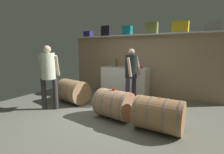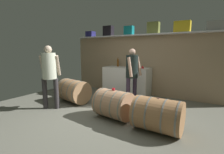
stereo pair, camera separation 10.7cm
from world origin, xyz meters
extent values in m
cube|color=slate|center=(0.00, 0.63, -0.01)|extent=(6.61, 8.23, 0.02)
cube|color=#9A8263|center=(0.00, 2.51, 1.00)|extent=(5.41, 0.10, 1.99)
cube|color=silver|center=(0.00, 2.36, 2.01)|extent=(4.98, 0.40, 0.03)
cube|color=navy|center=(-2.08, 2.36, 2.13)|extent=(0.31, 0.31, 0.21)
cube|color=black|center=(-1.27, 2.36, 2.21)|extent=(0.35, 0.23, 0.36)
cube|color=#107D85|center=(-0.44, 2.36, 2.18)|extent=(0.32, 0.20, 0.30)
cube|color=olive|center=(0.40, 2.36, 2.20)|extent=(0.37, 0.30, 0.36)
cube|color=yellow|center=(1.24, 2.36, 2.18)|extent=(0.44, 0.29, 0.31)
cube|color=gray|center=(2.07, 2.36, 2.15)|extent=(0.45, 0.30, 0.25)
cube|color=white|center=(-0.40, 2.14, 0.47)|extent=(1.57, 0.64, 0.95)
cylinder|color=brown|center=(-0.81, 2.27, 1.06)|extent=(0.07, 0.07, 0.22)
sphere|color=brown|center=(-0.81, 2.27, 1.18)|extent=(0.07, 0.07, 0.07)
cylinder|color=brown|center=(-0.81, 2.27, 1.23)|extent=(0.02, 0.02, 0.08)
cylinder|color=white|center=(-0.26, 2.31, 0.95)|extent=(0.07, 0.07, 0.00)
cylinder|color=white|center=(-0.26, 2.31, 0.98)|extent=(0.01, 0.01, 0.06)
sphere|color=white|center=(-0.26, 2.31, 1.04)|extent=(0.08, 0.08, 0.08)
sphere|color=maroon|center=(-0.26, 2.31, 1.03)|extent=(0.05, 0.05, 0.05)
cone|color=red|center=(0.18, 2.10, 0.99)|extent=(0.11, 0.11, 0.09)
cylinder|color=tan|center=(0.23, 0.18, 0.32)|extent=(0.86, 0.73, 0.63)
cylinder|color=gray|center=(-0.10, 0.23, 0.32)|extent=(0.11, 0.64, 0.64)
cylinder|color=gray|center=(0.11, 0.20, 0.32)|extent=(0.11, 0.64, 0.64)
cylinder|color=gray|center=(0.36, 0.16, 0.32)|extent=(0.11, 0.64, 0.64)
cylinder|color=gray|center=(0.56, 0.14, 0.32)|extent=(0.11, 0.64, 0.64)
cylinder|color=brown|center=(0.23, 0.18, 0.64)|extent=(0.04, 0.04, 0.01)
cylinder|color=#A07047|center=(1.25, 0.05, 0.32)|extent=(0.90, 0.66, 0.63)
cylinder|color=slate|center=(0.88, 0.06, 0.32)|extent=(0.05, 0.65, 0.64)
cylinder|color=slate|center=(1.11, 0.06, 0.32)|extent=(0.05, 0.65, 0.64)
cylinder|color=slate|center=(1.39, 0.05, 0.32)|extent=(0.05, 0.65, 0.64)
cylinder|color=slate|center=(1.62, 0.04, 0.32)|extent=(0.05, 0.65, 0.64)
cylinder|color=#89534F|center=(1.25, 0.05, 0.64)|extent=(0.04, 0.04, 0.01)
cylinder|color=#AD7F55|center=(-1.37, 0.59, 0.33)|extent=(1.00, 0.82, 0.65)
cylinder|color=slate|center=(-1.73, 0.66, 0.33)|extent=(0.16, 0.66, 0.67)
cylinder|color=slate|center=(-1.51, 0.62, 0.33)|extent=(0.16, 0.66, 0.67)
cylinder|color=slate|center=(-1.23, 0.56, 0.33)|extent=(0.16, 0.66, 0.67)
cylinder|color=slate|center=(-1.01, 0.51, 0.33)|extent=(0.16, 0.66, 0.67)
cylinder|color=#85484C|center=(-1.37, 0.59, 0.67)|extent=(0.04, 0.04, 0.01)
cylinder|color=red|center=(0.22, 0.18, 0.67)|extent=(0.07, 0.07, 0.05)
cylinder|color=#333032|center=(-1.38, -0.04, 0.40)|extent=(0.12, 0.12, 0.80)
cylinder|color=#333032|center=(-1.62, -0.21, 0.40)|extent=(0.12, 0.12, 0.80)
cylinder|color=beige|center=(-1.50, -0.13, 1.12)|extent=(0.35, 0.35, 0.66)
sphere|color=#BCA58D|center=(-1.50, -0.13, 1.54)|extent=(0.19, 0.19, 0.19)
cylinder|color=#BCA58D|center=(-1.39, 0.07, 1.12)|extent=(0.22, 0.27, 0.55)
cylinder|color=#BCA58D|center=(-1.72, -0.15, 1.12)|extent=(0.21, 0.26, 0.55)
cylinder|color=#34293D|center=(0.12, 1.16, 0.38)|extent=(0.12, 0.12, 0.76)
cylinder|color=#34293D|center=(0.20, 1.43, 0.38)|extent=(0.12, 0.12, 0.76)
cylinder|color=black|center=(0.16, 1.30, 1.07)|extent=(0.33, 0.33, 0.63)
sphere|color=tan|center=(0.16, 1.30, 1.47)|extent=(0.18, 0.18, 0.18)
cylinder|color=tan|center=(0.20, 1.09, 1.07)|extent=(0.20, 0.13, 0.53)
cylinder|color=tan|center=(0.31, 1.45, 1.07)|extent=(0.21, 0.13, 0.53)
camera|label=1|loc=(1.92, -2.97, 1.52)|focal=26.57mm
camera|label=2|loc=(2.02, -2.92, 1.52)|focal=26.57mm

